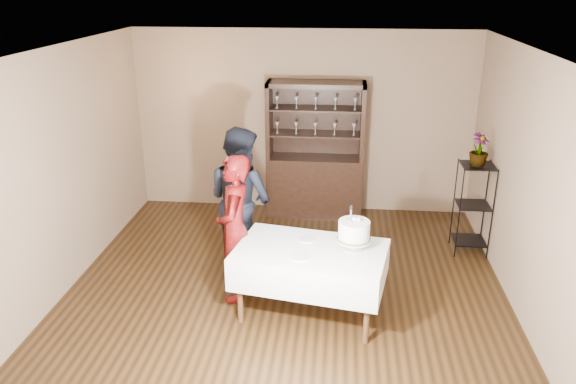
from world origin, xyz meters
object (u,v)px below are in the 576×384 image
(china_hutch, at_px, (315,172))
(woman, at_px, (235,229))
(man, at_px, (241,199))
(cake, at_px, (354,232))
(potted_plant, at_px, (479,150))
(plant_etagere, at_px, (473,205))
(cake_table, at_px, (310,265))

(china_hutch, bearing_deg, woman, -106.91)
(china_hutch, bearing_deg, man, -114.58)
(china_hutch, bearing_deg, cake, -78.71)
(china_hutch, distance_m, man, 1.93)
(cake, xyz_separation_m, potted_plant, (1.53, 1.61, 0.43))
(woman, relative_size, cake, 3.36)
(plant_etagere, bearing_deg, potted_plant, -127.02)
(woman, height_order, cake, woman)
(cake_table, relative_size, man, 0.94)
(cake_table, bearing_deg, potted_plant, 39.99)
(cake_table, height_order, potted_plant, potted_plant)
(man, bearing_deg, cake_table, 168.05)
(cake_table, bearing_deg, cake, 5.33)
(potted_plant, bearing_deg, plant_etagere, 52.98)
(china_hutch, distance_m, potted_plant, 2.44)
(cake_table, distance_m, cake, 0.58)
(woman, bearing_deg, cake, 74.84)
(man, xyz_separation_m, potted_plant, (2.86, 0.67, 0.50))
(plant_etagere, height_order, cake_table, plant_etagere)
(cake_table, height_order, woman, woman)
(potted_plant, bearing_deg, china_hutch, 152.56)
(china_hutch, xyz_separation_m, cake_table, (0.10, -2.72, -0.08))
(plant_etagere, bearing_deg, cake, -133.53)
(plant_etagere, relative_size, potted_plant, 2.97)
(man, height_order, potted_plant, man)
(cake_table, bearing_deg, china_hutch, 92.14)
(plant_etagere, height_order, woman, woman)
(plant_etagere, relative_size, cake_table, 0.72)
(cake_table, xyz_separation_m, potted_plant, (1.96, 1.65, 0.81))
(cake, bearing_deg, potted_plant, 46.40)
(woman, bearing_deg, china_hutch, 158.55)
(plant_etagere, xyz_separation_m, potted_plant, (-0.02, -0.02, 0.74))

